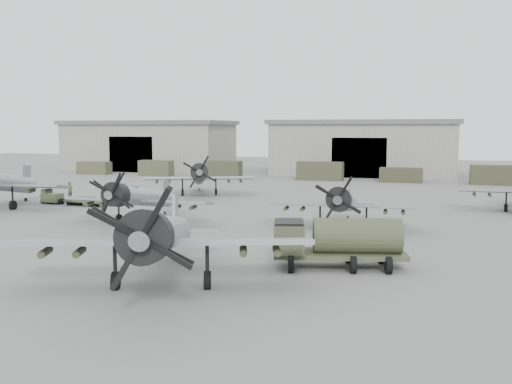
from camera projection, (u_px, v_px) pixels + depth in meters
ground at (243, 258)px, 32.67m from camera, size 220.00×220.00×0.00m
hangar_left at (150, 145)px, 102.07m from camera, size 29.00×14.80×8.70m
hangar_center at (364, 147)px, 91.08m from camera, size 29.00×14.80×8.70m
support_truck_0 at (94, 168)px, 92.19m from camera, size 5.33×2.20×2.00m
support_truck_1 at (156, 168)px, 88.97m from camera, size 5.22×2.20×2.41m
support_truck_2 at (223, 169)px, 85.73m from camera, size 5.45×2.20×2.53m
support_truck_3 at (320, 171)px, 81.46m from camera, size 6.54×2.20×2.63m
support_truck_4 at (401, 175)px, 78.23m from camera, size 5.77×2.20×1.99m
support_truck_5 at (496, 175)px, 74.71m from camera, size 6.45×2.20×2.57m
aircraft_near_1 at (160, 235)px, 26.02m from camera, size 14.03×12.63×5.63m
aircraft_mid_1 at (138, 197)px, 44.04m from camera, size 11.55×10.39×4.63m
aircraft_mid_2 at (343, 202)px, 41.75m from camera, size 11.27×10.14×4.50m
aircraft_far_0 at (199, 176)px, 62.73m from camera, size 11.99×10.85×4.88m
fuel_tanker at (338, 239)px, 30.30m from camera, size 7.34×4.38×2.70m
tug_trailer at (65, 199)px, 55.59m from camera, size 7.29×2.13×1.45m
ground_crew at (70, 190)px, 59.82m from camera, size 0.52×0.71×1.81m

